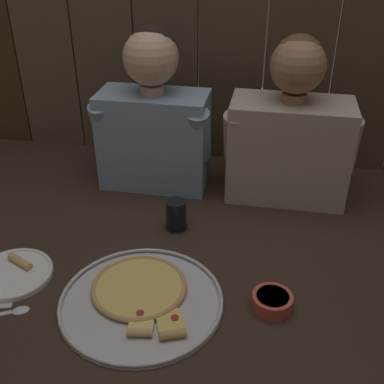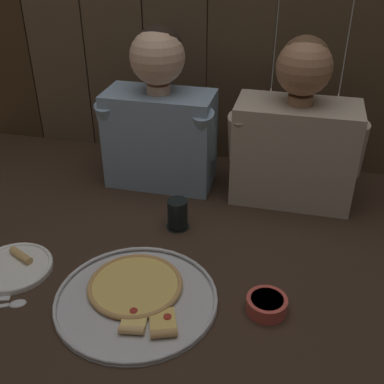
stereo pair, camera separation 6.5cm
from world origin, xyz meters
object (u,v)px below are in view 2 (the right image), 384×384
Objects in this scene: dipping_bowl at (267,304)px; drinking_glass at (178,214)px; pizza_tray at (136,295)px; dinner_plate at (14,267)px; diner_right at (296,133)px; diner_left at (159,115)px.

drinking_glass is at bearing 135.88° from dipping_bowl.
pizza_tray is 1.96× the size of dinner_plate.
diner_right reaches higher than dipping_bowl.
diner_right is at bearing -0.03° from diner_left.
diner_right reaches higher than pizza_tray.
dinner_plate is at bearing 176.04° from pizza_tray.
dipping_bowl is (0.34, 0.03, 0.01)m from pizza_tray.
pizza_tray is 0.74m from diner_right.
drinking_glass is at bearing -140.75° from diner_right.
dipping_bowl reaches higher than dinner_plate.
diner_left is (0.26, 0.58, 0.25)m from dinner_plate.
pizza_tray is 0.34m from dipping_bowl.
dinner_plate reaches higher than pizza_tray.
pizza_tray is at bearing -3.96° from dinner_plate.
diner_right reaches higher than drinking_glass.
dipping_bowl is 0.62m from diner_right.
diner_left reaches higher than dipping_bowl.
diner_left reaches higher than dinner_plate.
pizza_tray is at bearing -174.42° from dipping_bowl.
dipping_bowl is at bearing -91.86° from diner_right.
drinking_glass is (0.40, 0.31, 0.04)m from dinner_plate.
diner_left is 0.47m from diner_right.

